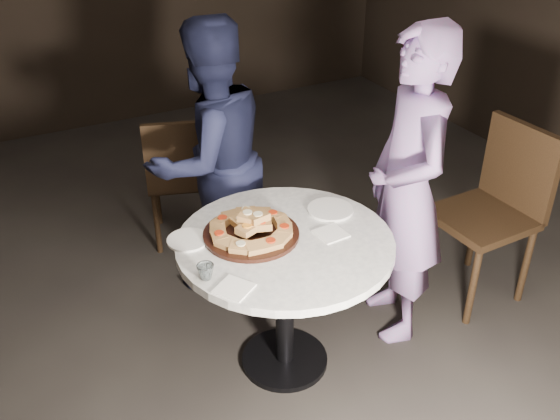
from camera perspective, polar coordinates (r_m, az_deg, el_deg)
name	(u,v)px	position (r m, az deg, el deg)	size (l,w,h in m)	color
floor	(262,359)	(3.31, -1.68, -13.49)	(7.00, 7.00, 0.00)	black
table	(285,265)	(2.90, 0.46, -5.01)	(1.31, 1.31, 0.75)	black
serving_board	(251,234)	(2.85, -2.65, -2.21)	(0.44, 0.44, 0.02)	black
focaccia_pile	(251,227)	(2.83, -2.65, -1.53)	(0.39, 0.38, 0.10)	#A4743F
plate_left	(188,240)	(2.84, -8.40, -2.71)	(0.19, 0.19, 0.01)	white
plate_right	(330,209)	(3.05, 4.61, 0.05)	(0.22, 0.22, 0.01)	white
water_glass	(206,272)	(2.59, -6.82, -5.62)	(0.07, 0.07, 0.07)	silver
napkin_near	(234,288)	(2.54, -4.23, -7.16)	(0.13, 0.13, 0.01)	white
napkin_far	(331,233)	(2.87, 4.68, -2.15)	(0.13, 0.13, 0.01)	white
chair_far	(181,172)	(3.95, -9.01, 3.41)	(0.54, 0.55, 0.90)	black
chair_right	(497,201)	(3.65, 19.22, 0.75)	(0.51, 0.49, 1.01)	black
diner_navy	(210,160)	(3.47, -6.43, 4.56)	(0.77, 0.60, 1.58)	black
diner_teal	(407,190)	(3.12, 11.52, 1.78)	(0.60, 0.40, 1.65)	#7E659E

